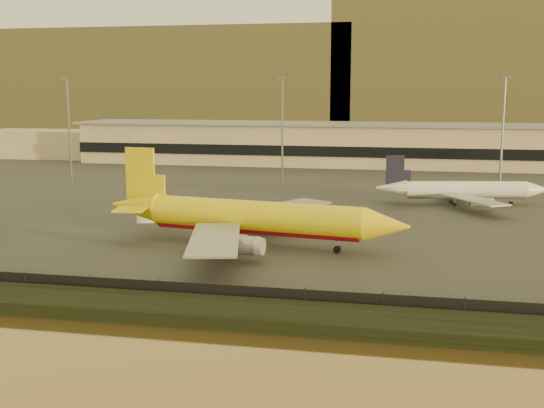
% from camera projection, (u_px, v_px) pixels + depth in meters
% --- Properties ---
extents(ground, '(900.00, 900.00, 0.00)m').
position_uv_depth(ground, '(242.00, 274.00, 85.34)').
color(ground, black).
rests_on(ground, ground).
extents(embankment, '(320.00, 7.00, 1.40)m').
position_uv_depth(embankment, '(201.00, 311.00, 68.80)').
color(embankment, black).
rests_on(embankment, ground).
extents(tarmac, '(320.00, 220.00, 0.20)m').
position_uv_depth(tarmac, '(331.00, 178.00, 177.08)').
color(tarmac, '#2D2D2D').
rests_on(tarmac, ground).
extents(perimeter_fence, '(300.00, 0.05, 2.20)m').
position_uv_depth(perimeter_fence, '(212.00, 294.00, 72.56)').
color(perimeter_fence, black).
rests_on(perimeter_fence, tarmac).
extents(terminal_building, '(202.00, 25.00, 12.60)m').
position_uv_depth(terminal_building, '(295.00, 144.00, 208.44)').
color(terminal_building, tan).
rests_on(terminal_building, tarmac).
extents(apron_light_masts, '(152.20, 12.20, 25.40)m').
position_uv_depth(apron_light_masts, '(388.00, 121.00, 152.19)').
color(apron_light_masts, slate).
rests_on(apron_light_masts, tarmac).
extents(distant_hills, '(470.00, 160.00, 70.00)m').
position_uv_depth(distant_hills, '(345.00, 75.00, 412.62)').
color(distant_hills, brown).
rests_on(distant_hills, ground).
extents(dhl_cargo_jet, '(46.37, 44.96, 13.86)m').
position_uv_depth(dhl_cargo_jet, '(251.00, 218.00, 99.12)').
color(dhl_cargo_jet, yellow).
rests_on(dhl_cargo_jet, tarmac).
extents(white_narrowbody_jet, '(34.06, 32.81, 9.82)m').
position_uv_depth(white_narrowbody_jet, '(463.00, 190.00, 134.28)').
color(white_narrowbody_jet, silver).
rests_on(white_narrowbody_jet, tarmac).
extents(gse_vehicle_yellow, '(4.48, 2.10, 2.00)m').
position_uv_depth(gse_vehicle_yellow, '(317.00, 227.00, 108.15)').
color(gse_vehicle_yellow, yellow).
rests_on(gse_vehicle_yellow, tarmac).
extents(gse_vehicle_white, '(4.86, 3.39, 2.00)m').
position_uv_depth(gse_vehicle_white, '(150.00, 216.00, 117.36)').
color(gse_vehicle_white, silver).
rests_on(gse_vehicle_white, tarmac).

